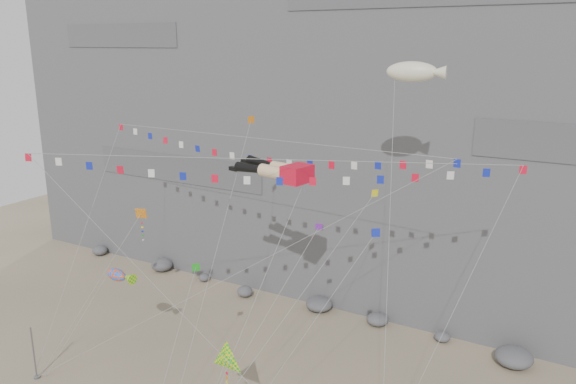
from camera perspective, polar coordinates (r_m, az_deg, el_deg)
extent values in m
cube|color=slate|center=(63.82, 9.67, 14.52)|extent=(80.00, 28.00, 50.00)
cylinder|color=slate|center=(48.93, -24.42, -14.67)|extent=(0.12, 0.12, 4.36)
cube|color=red|center=(39.07, 0.94, 1.84)|extent=(1.87, 2.32, 1.22)
cylinder|color=beige|center=(39.75, -1.61, 2.07)|extent=(2.20, 1.28, 0.90)
sphere|color=black|center=(40.44, -2.69, 2.28)|extent=(0.83, 0.83, 0.83)
cone|color=black|center=(41.28, -3.93, 2.43)|extent=(2.57, 1.22, 0.84)
cube|color=black|center=(42.48, -5.51, 2.37)|extent=(0.85, 0.50, 0.30)
cylinder|color=beige|center=(40.64, -0.45, 2.36)|extent=(2.20, 1.28, 0.90)
sphere|color=black|center=(41.31, -1.53, 2.57)|extent=(0.83, 0.83, 0.83)
cone|color=black|center=(42.10, -2.77, 2.95)|extent=(2.58, 1.22, 0.90)
cube|color=black|center=(43.24, -4.36, 3.13)|extent=(0.85, 0.50, 0.30)
cylinder|color=gray|center=(37.13, -4.58, -12.42)|extent=(0.03, 0.03, 20.62)
cylinder|color=gray|center=(44.96, -14.24, -6.63)|extent=(0.03, 0.03, 25.60)
cube|color=slate|center=(49.87, -24.47, -16.91)|extent=(0.16, 0.16, 0.10)
cylinder|color=gray|center=(35.33, 2.13, -12.61)|extent=(0.03, 0.03, 21.27)
cylinder|color=gray|center=(48.29, -19.30, -9.61)|extent=(0.03, 0.03, 14.74)
cube|color=slate|center=(50.15, -23.84, -16.65)|extent=(0.16, 0.16, 0.10)
cylinder|color=gray|center=(48.13, -20.26, -12.58)|extent=(0.03, 0.03, 9.53)
cube|color=slate|center=(49.83, -23.40, -16.81)|extent=(0.16, 0.16, 0.10)
cylinder|color=gray|center=(36.72, 11.03, -7.03)|extent=(0.03, 0.03, 26.00)
cylinder|color=gray|center=(40.66, -7.74, -7.61)|extent=(0.03, 0.03, 23.68)
cylinder|color=gray|center=(39.07, -3.36, -14.25)|extent=(0.03, 0.03, 17.63)
cylinder|color=gray|center=(39.89, -11.75, -15.92)|extent=(0.03, 0.03, 12.18)
cylinder|color=gray|center=(37.85, -0.74, -13.19)|extent=(0.03, 0.03, 22.80)
cylinder|color=gray|center=(34.84, 0.41, -16.04)|extent=(0.03, 0.03, 17.59)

